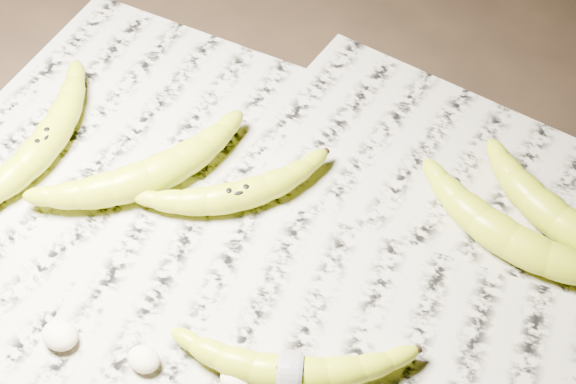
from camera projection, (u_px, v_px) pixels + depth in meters
The scene contains 12 objects.
ground at pixel (292, 257), 0.80m from camera, with size 3.00×3.00×0.00m, color black.
newspaper_patch at pixel (262, 277), 0.78m from camera, with size 0.90×0.70×0.01m, color #ABA593.
banana_left_a at pixel (43, 143), 0.85m from camera, with size 0.21×0.06×0.04m, color #B4CD19, non-canonical shape.
banana_left_b at pixel (148, 175), 0.82m from camera, with size 0.20×0.06×0.04m, color #B4CD19, non-canonical shape.
banana_center at pixel (238, 194), 0.81m from camera, with size 0.18×0.05×0.03m, color #B4CD19, non-canonical shape.
banana_taped at pixel (290, 371), 0.70m from camera, with size 0.19×0.05×0.03m, color #B4CD19, non-canonical shape.
banana_upper_a at pixel (513, 239), 0.77m from camera, with size 0.20×0.06×0.04m, color #B4CD19, non-canonical shape.
banana_upper_b at pixel (560, 219), 0.79m from camera, with size 0.19×0.06×0.04m, color #B4CD19, non-canonical shape.
measuring_tape at pixel (290, 371), 0.70m from camera, with size 0.04×0.04×0.00m, color white.
flesh_chunk_a at pixel (59, 333), 0.72m from camera, with size 0.03×0.03×0.02m, color beige.
flesh_chunk_b at pixel (143, 357), 0.71m from camera, with size 0.03×0.03×0.02m, color beige.
flesh_chunk_c at pixel (236, 377), 0.70m from camera, with size 0.03×0.03×0.02m, color beige.
Camera 1 is at (0.22, -0.37, 0.67)m, focal length 50.00 mm.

